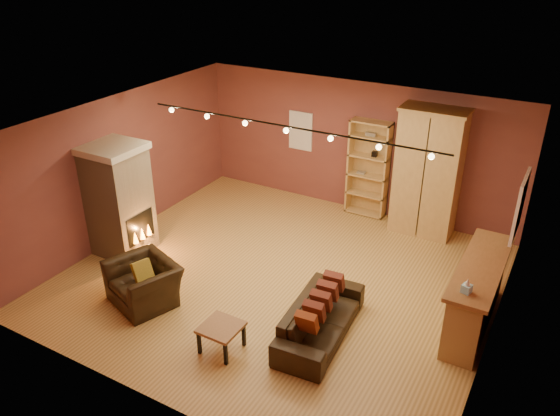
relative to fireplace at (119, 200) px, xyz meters
The scene contains 16 objects.
floor 3.28m from the fireplace, 11.16° to the left, with size 7.00×7.00×0.00m, color #AE813E.
ceiling 3.55m from the fireplace, 11.16° to the left, with size 7.00×7.00×0.00m, color brown.
back_wall 4.92m from the fireplace, 51.69° to the left, with size 7.00×0.02×2.80m, color brown.
left_wall 0.83m from the fireplace, 127.41° to the left, with size 0.02×6.50×2.80m, color brown.
right_wall 6.58m from the fireplace, ahead, with size 0.02×6.50×2.80m, color brown.
fireplace is the anchor object (origin of this frame).
back_window 4.24m from the fireplace, 65.55° to the left, with size 0.56×0.04×0.86m, color white.
bookcase 5.06m from the fireplace, 47.62° to the left, with size 0.85×0.33×2.07m.
armoire 5.87m from the fireplace, 36.93° to the left, with size 1.26×0.71×2.57m.
bar_counter 6.34m from the fireplace, ahead, with size 0.60×2.24×1.07m.
tissue_box 6.19m from the fireplace, ahead, with size 0.14×0.14×0.22m.
right_window 6.84m from the fireplace, 17.08° to the left, with size 0.05×0.90×1.00m, color white.
loveseat 4.38m from the fireplace, ahead, with size 0.73×2.01×0.80m.
armchair 1.89m from the fireplace, 36.22° to the right, with size 1.25×1.03×0.94m.
coffee_table 3.59m from the fireplace, 23.77° to the right, with size 0.56×0.56×0.42m.
track_rail 3.54m from the fireplace, 14.74° to the left, with size 5.20×0.09×0.13m.
Camera 1 is at (3.95, -6.99, 5.38)m, focal length 35.00 mm.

